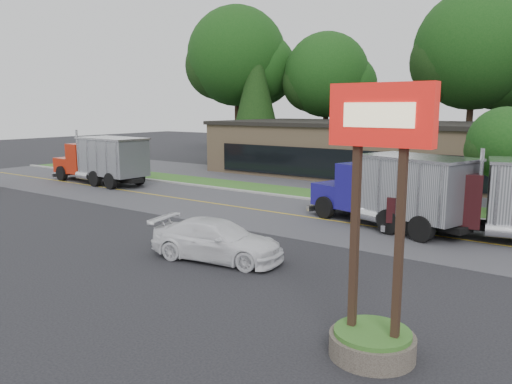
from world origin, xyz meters
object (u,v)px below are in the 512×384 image
at_px(bilo_sign, 375,269).
at_px(dump_truck_red, 103,159).
at_px(rally_car, 217,240).
at_px(dump_truck_blue, 396,189).

xyz_separation_m(bilo_sign, dump_truck_red, (-25.69, 12.61, -0.21)).
relative_size(dump_truck_red, rally_car, 1.81).
height_order(bilo_sign, rally_car, bilo_sign).
height_order(dump_truck_red, dump_truck_blue, same).
relative_size(bilo_sign, dump_truck_red, 0.67).
relative_size(dump_truck_red, dump_truck_blue, 1.10).
bearing_deg(dump_truck_blue, bilo_sign, 125.59).
bearing_deg(bilo_sign, dump_truck_blue, 108.14).
bearing_deg(bilo_sign, rally_car, 154.76).
bearing_deg(rally_car, bilo_sign, -125.92).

